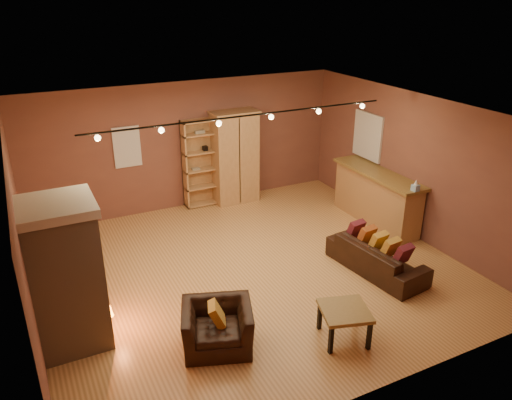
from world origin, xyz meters
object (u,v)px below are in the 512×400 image
fireplace (66,275)px  armchair (217,320)px  armoire (235,157)px  coffee_table (345,314)px  bookcase (200,162)px  bar_counter (376,197)px  loveseat (377,252)px

fireplace → armchair: size_ratio=1.92×
fireplace → armoire: bearing=41.3°
fireplace → coffee_table: (3.38, -1.66, -0.64)m
bookcase → armoire: bearing=-11.9°
bar_counter → loveseat: 2.06m
armoire → bar_counter: (2.17, -2.36, -0.50)m
bookcase → bar_counter: size_ratio=0.85×
bookcase → armchair: size_ratio=1.79×
armoire → armchair: bearing=-117.0°
fireplace → loveseat: fireplace is taller
bar_counter → coffee_table: (-2.86, -2.88, -0.14)m
bar_counter → armchair: size_ratio=2.11×
fireplace → bookcase: size_ratio=1.07×
fireplace → bar_counter: fireplace is taller
bar_counter → coffee_table: 4.06m
fireplace → bar_counter: 6.38m
coffee_table → bar_counter: bearing=45.2°
armoire → coffee_table: size_ratio=2.61×
armoire → fireplace: bearing=-138.7°
bookcase → armoire: armoire is taller
armoire → loveseat: (0.90, -3.98, -0.68)m
armchair → coffee_table: 1.77m
loveseat → armoire: bearing=5.8°
armoire → armchair: size_ratio=1.92×
bar_counter → armoire: bearing=132.6°
loveseat → coffee_table: 2.03m
bar_counter → coffee_table: size_ratio=2.87×
bookcase → coffee_table: 5.43m
loveseat → coffee_table: size_ratio=2.34×
bookcase → loveseat: 4.51m
loveseat → coffee_table: loveseat is taller
bookcase → bar_counter: bearing=-40.6°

